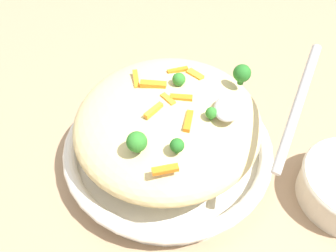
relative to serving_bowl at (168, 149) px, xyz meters
The scene contains 18 objects.
ground_plane 0.03m from the serving_bowl, ahead, with size 2.40×2.40×0.00m, color #9E7F60.
serving_bowl is the anchor object (origin of this frame).
pasta_mound 0.07m from the serving_bowl, ahead, with size 0.29×0.28×0.09m, color #DBC689.
carrot_piece_0 0.16m from the serving_bowl, 22.82° to the left, with size 0.03×0.01×0.01m, color orange.
carrot_piece_1 0.12m from the serving_bowl, 58.66° to the left, with size 0.04×0.01×0.01m, color orange.
carrot_piece_2 0.12m from the serving_bowl, 15.20° to the right, with size 0.03×0.01×0.01m, color orange.
carrot_piece_3 0.13m from the serving_bowl, 167.60° to the right, with size 0.03×0.01×0.01m, color orange.
carrot_piece_4 0.11m from the serving_bowl, 21.37° to the right, with size 0.03×0.01×0.01m, color orange.
carrot_piece_5 0.11m from the serving_bowl, 123.68° to the left, with size 0.03×0.01×0.01m, color orange.
carrot_piece_6 0.12m from the serving_bowl, 120.13° to the right, with size 0.04×0.01×0.01m, color orange.
carrot_piece_7 0.13m from the serving_bowl, 110.73° to the right, with size 0.04×0.01×0.01m, color orange.
carrot_piece_8 0.13m from the serving_bowl, 169.98° to the left, with size 0.03×0.01×0.01m, color orange.
broccoli_floret_0 0.13m from the serving_bowl, 85.49° to the left, with size 0.02×0.02×0.02m.
broccoli_floret_1 0.13m from the serving_bowl, behind, with size 0.02×0.02×0.02m.
broccoli_floret_2 0.15m from the serving_bowl, 31.79° to the left, with size 0.02×0.02×0.02m.
broccoli_floret_3 0.17m from the serving_bowl, 136.50° to the left, with size 0.03×0.03×0.03m.
broccoli_floret_4 0.15m from the serving_bowl, ahead, with size 0.03×0.03×0.03m.
serving_spoon 0.18m from the serving_bowl, 97.41° to the left, with size 0.17×0.11×0.08m.
Camera 1 is at (0.34, 0.15, 0.49)m, focal length 38.50 mm.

